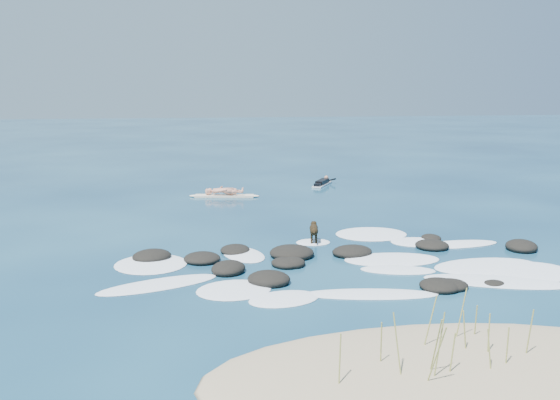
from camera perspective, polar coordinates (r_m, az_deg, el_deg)
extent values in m
plane|color=#0A2642|center=(18.96, 5.41, -4.75)|extent=(160.00, 160.00, 0.00)
ellipsoid|color=#9E8966|center=(11.66, 15.64, -15.11)|extent=(9.00, 4.40, 0.60)
cylinder|color=#939347|center=(11.07, 9.22, -13.07)|extent=(0.04, 0.07, 0.89)
cylinder|color=#939347|center=(10.80, 14.02, -13.06)|extent=(0.07, 0.34, 1.14)
cylinder|color=#939347|center=(11.27, 18.61, -13.18)|extent=(0.09, 0.14, 0.84)
cylinder|color=#939347|center=(11.89, 16.54, -11.67)|extent=(0.12, 0.05, 0.89)
cylinder|color=#939347|center=(10.72, 14.32, -13.06)|extent=(0.20, 0.08, 1.23)
cylinder|color=#939347|center=(10.48, 14.06, -13.84)|extent=(0.23, 0.27, 1.13)
cylinder|color=#939347|center=(12.68, 17.45, -10.69)|extent=(0.03, 0.09, 0.73)
cylinder|color=#939347|center=(11.91, 18.53, -11.82)|extent=(0.09, 0.14, 0.86)
cylinder|color=#939347|center=(10.36, 5.48, -14.57)|extent=(0.09, 0.18, 0.92)
cylinder|color=#939347|center=(10.99, 15.45, -13.68)|extent=(0.14, 0.09, 0.82)
cylinder|color=#939347|center=(12.07, 21.83, -11.45)|extent=(0.12, 0.05, 0.98)
cylinder|color=#939347|center=(11.90, 13.53, -10.98)|extent=(0.27, 0.07, 1.07)
cylinder|color=#939347|center=(12.45, 16.21, -10.13)|extent=(0.23, 0.07, 1.08)
cylinder|color=#939347|center=(10.69, 10.70, -13.15)|extent=(0.12, 0.27, 1.15)
cylinder|color=#939347|center=(11.56, 20.04, -12.78)|extent=(0.07, 0.08, 0.80)
ellipsoid|color=black|center=(18.04, -7.14, -5.32)|extent=(1.18, 1.23, 0.32)
ellipsoid|color=black|center=(16.93, -4.74, -6.26)|extent=(1.26, 1.37, 0.38)
ellipsoid|color=black|center=(20.91, 13.65, -3.39)|extent=(0.83, 0.87, 0.24)
ellipsoid|color=black|center=(16.04, 14.40, -7.60)|extent=(1.26, 1.27, 0.31)
ellipsoid|color=black|center=(17.44, 1.17, -5.80)|extent=(0.95, 0.98, 0.30)
ellipsoid|color=black|center=(19.88, 13.73, -4.05)|extent=(1.05, 1.08, 0.32)
ellipsoid|color=black|center=(16.16, 15.28, -7.54)|extent=(1.15, 1.09, 0.27)
ellipsoid|color=black|center=(20.50, 21.21, -3.98)|extent=(1.36, 1.46, 0.39)
ellipsoid|color=black|center=(18.39, 1.08, -4.85)|extent=(1.61, 1.61, 0.41)
ellipsoid|color=black|center=(18.43, -11.64, -5.06)|extent=(1.44, 1.39, 0.38)
ellipsoid|color=black|center=(17.41, 0.43, -5.84)|extent=(1.02, 1.09, 0.29)
ellipsoid|color=black|center=(18.93, -4.13, -4.56)|extent=(1.04, 1.27, 0.24)
ellipsoid|color=black|center=(18.66, 6.61, -4.73)|extent=(1.45, 1.29, 0.37)
ellipsoid|color=black|center=(16.73, 18.99, -7.23)|extent=(0.59, 0.52, 0.15)
ellipsoid|color=black|center=(15.97, -1.02, -7.25)|extent=(1.43, 1.38, 0.40)
ellipsoid|color=white|center=(16.12, -11.07, -7.62)|extent=(3.32, 2.06, 0.12)
ellipsoid|color=white|center=(17.95, -11.71, -5.77)|extent=(2.29, 2.34, 0.12)
ellipsoid|color=white|center=(18.57, -3.36, -5.01)|extent=(1.60, 2.19, 0.12)
ellipsoid|color=white|center=(20.45, 12.44, -3.79)|extent=(1.90, 1.55, 0.12)
ellipsoid|color=white|center=(21.28, 8.34, -3.10)|extent=(2.49, 2.10, 0.12)
ellipsoid|color=white|center=(17.33, 10.73, -6.32)|extent=(2.19, 1.35, 0.12)
ellipsoid|color=white|center=(18.32, 10.20, -5.38)|extent=(2.88, 1.65, 0.12)
ellipsoid|color=white|center=(20.47, 15.82, -3.93)|extent=(2.90, 1.16, 0.12)
ellipsoid|color=white|center=(16.99, 19.11, -7.07)|extent=(3.79, 2.31, 0.12)
ellipsoid|color=white|center=(14.82, 0.36, -9.04)|extent=(1.97, 1.55, 0.12)
ellipsoid|color=white|center=(18.21, 21.99, -6.09)|extent=(2.45, 2.10, 0.12)
ellipsoid|color=white|center=(15.48, -4.24, -8.21)|extent=(2.19, 1.97, 0.12)
ellipsoid|color=white|center=(18.32, 18.32, -5.76)|extent=(3.21, 1.83, 0.12)
ellipsoid|color=white|center=(15.29, 8.28, -8.54)|extent=(3.38, 1.32, 0.12)
ellipsoid|color=white|center=(19.98, 3.05, -3.90)|extent=(1.10, 0.90, 0.12)
cube|color=#FFEBCB|center=(28.17, -5.12, 0.38)|extent=(2.69, 0.97, 0.09)
ellipsoid|color=#FFEBCB|center=(28.06, -2.44, 0.37)|extent=(0.57, 0.38, 0.10)
ellipsoid|color=#FFEBCB|center=(28.33, -7.77, 0.38)|extent=(0.57, 0.38, 0.10)
imported|color=tan|center=(28.02, -5.15, 2.19)|extent=(0.51, 0.68, 1.71)
cube|color=silver|center=(31.39, 3.88, 1.43)|extent=(1.39, 2.00, 0.07)
ellipsoid|color=silver|center=(32.35, 4.39, 1.69)|extent=(0.43, 0.51, 0.08)
cube|color=black|center=(31.37, 3.88, 1.68)|extent=(0.93, 1.27, 0.20)
sphere|color=#AD755B|center=(32.03, 4.25, 2.06)|extent=(0.29, 0.29, 0.21)
cylinder|color=black|center=(32.25, 3.87, 1.91)|extent=(0.52, 0.14, 0.23)
cylinder|color=black|center=(32.11, 4.76, 1.86)|extent=(0.38, 0.45, 0.23)
cube|color=black|center=(30.71, 3.52, 1.43)|extent=(0.52, 0.60, 0.13)
cylinder|color=black|center=(19.78, 3.12, -2.73)|extent=(0.35, 0.57, 0.26)
sphere|color=black|center=(20.01, 3.11, -2.57)|extent=(0.32, 0.32, 0.27)
sphere|color=black|center=(19.54, 3.13, -2.89)|extent=(0.29, 0.29, 0.24)
sphere|color=black|center=(20.14, 3.10, -2.21)|extent=(0.23, 0.23, 0.19)
cone|color=black|center=(20.26, 3.09, -2.18)|extent=(0.12, 0.14, 0.10)
cone|color=black|center=(20.11, 2.96, -2.00)|extent=(0.10, 0.08, 0.09)
cone|color=black|center=(20.12, 3.25, -2.00)|extent=(0.10, 0.08, 0.09)
cylinder|color=black|center=(20.02, 2.90, -3.38)|extent=(0.08, 0.08, 0.35)
cylinder|color=black|center=(20.02, 3.30, -3.38)|extent=(0.08, 0.08, 0.35)
cylinder|color=black|center=(19.66, 2.92, -3.64)|extent=(0.08, 0.08, 0.35)
cylinder|color=black|center=(19.66, 3.32, -3.64)|extent=(0.08, 0.08, 0.35)
cylinder|color=black|center=(19.42, 3.14, -2.83)|extent=(0.09, 0.26, 0.15)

